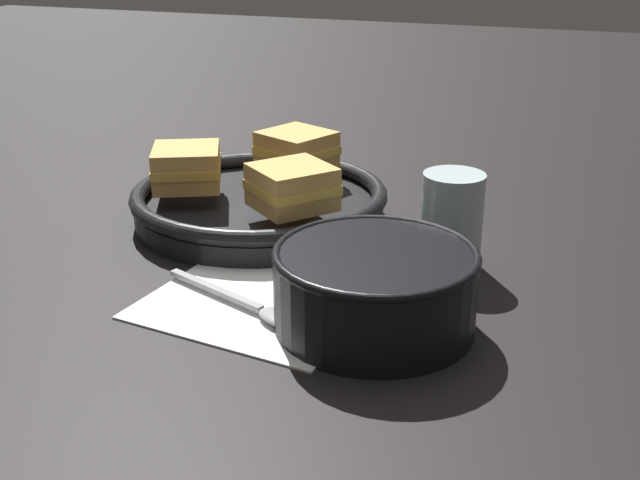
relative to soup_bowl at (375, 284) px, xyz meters
The scene contains 9 objects.
ground_plane 0.14m from the soup_bowl, 152.85° to the left, with size 4.00×4.00×0.00m, color black.
napkin 0.12m from the soup_bowl, behind, with size 0.22×0.19×0.00m.
soup_bowl is the anchor object (origin of this frame).
spoon 0.10m from the soup_bowl, 168.84° to the right, with size 0.17×0.08×0.01m.
skillet 0.29m from the soup_bowl, 134.29° to the left, with size 0.37×0.32×0.04m.
sandwich_near_left 0.21m from the soup_bowl, 132.01° to the left, with size 0.11×0.11×0.05m.
sandwich_near_right 0.34m from the soup_bowl, 122.91° to the left, with size 0.10×0.10×0.05m.
sandwich_far_left 0.33m from the soup_bowl, 147.37° to the left, with size 0.10×0.11×0.05m.
drinking_glass 0.15m from the soup_bowl, 76.98° to the left, with size 0.06×0.06×0.10m.
Camera 1 is at (0.29, -0.66, 0.33)m, focal length 45.00 mm.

